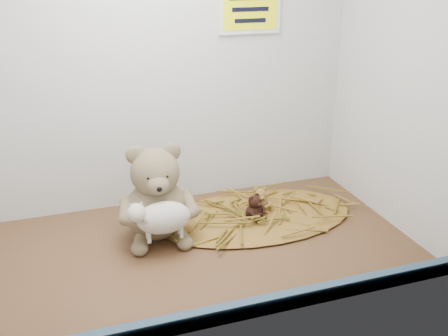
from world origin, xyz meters
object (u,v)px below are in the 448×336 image
object	(u,v)px
mini_teddy_brown	(254,206)
toy_lamb	(164,218)
mini_teddy_tan	(260,199)
main_teddy	(156,191)

from	to	relation	value
mini_teddy_brown	toy_lamb	bearing A→B (deg)	163.48
toy_lamb	mini_teddy_tan	distance (cm)	32.65
toy_lamb	main_teddy	bearing A→B (deg)	90.00
toy_lamb	mini_teddy_tan	world-z (taller)	toy_lamb
main_teddy	mini_teddy_brown	distance (cm)	27.96
mini_teddy_tan	mini_teddy_brown	distance (cm)	5.04
main_teddy	toy_lamb	size ratio (longest dim) A/B	1.46
toy_lamb	mini_teddy_tan	xyz separation A→B (cm)	(30.08, 11.72, -4.87)
mini_teddy_tan	main_teddy	bearing A→B (deg)	-172.99
mini_teddy_tan	mini_teddy_brown	size ratio (longest dim) A/B	1.00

